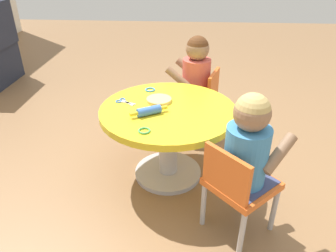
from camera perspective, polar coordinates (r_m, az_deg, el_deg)
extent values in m
plane|color=olive|center=(2.17, 0.00, -8.53)|extent=(10.00, 10.00, 0.00)
cylinder|color=silver|center=(2.16, 0.00, -8.22)|extent=(0.44, 0.44, 0.03)
cylinder|color=silver|center=(2.04, 0.00, -3.51)|extent=(0.12, 0.12, 0.45)
cylinder|color=yellow|center=(1.92, 0.00, 2.69)|extent=(0.82, 0.82, 0.04)
cylinder|color=#B7B7BC|center=(1.80, 18.48, -14.01)|extent=(0.03, 0.03, 0.28)
cylinder|color=#B7B7BC|center=(1.91, 12.04, -10.18)|extent=(0.03, 0.03, 0.28)
cylinder|color=#B7B7BC|center=(1.64, 13.08, -18.36)|extent=(0.03, 0.03, 0.28)
cylinder|color=#B7B7BC|center=(1.76, 6.38, -13.77)|extent=(0.03, 0.03, 0.28)
cube|color=orange|center=(1.67, 13.10, -10.01)|extent=(0.42, 0.42, 0.04)
cube|color=orange|center=(1.50, 10.35, -8.43)|extent=(0.21, 0.20, 0.22)
cube|color=#3F4772|center=(1.67, 13.11, -9.96)|extent=(0.38, 0.38, 0.04)
cylinder|color=#3F8CCC|center=(1.57, 13.81, -5.14)|extent=(0.21, 0.21, 0.30)
sphere|color=#997051|center=(1.45, 14.86, 2.24)|extent=(0.17, 0.17, 0.17)
sphere|color=tan|center=(1.45, 14.92, 2.69)|extent=(0.16, 0.16, 0.16)
cylinder|color=#997051|center=(1.58, 19.29, -4.75)|extent=(0.19, 0.19, 0.17)
cylinder|color=#997051|center=(1.68, 13.14, -1.58)|extent=(0.19, 0.19, 0.17)
cylinder|color=#B7B7BC|center=(2.71, 2.93, 3.27)|extent=(0.03, 0.03, 0.28)
cylinder|color=#B7B7BC|center=(2.50, 1.03, 0.81)|extent=(0.03, 0.03, 0.28)
cylinder|color=#B7B7BC|center=(2.65, 8.26, 2.35)|extent=(0.03, 0.03, 0.28)
cylinder|color=#B7B7BC|center=(2.43, 6.80, -0.25)|extent=(0.03, 0.03, 0.28)
cube|color=orange|center=(2.50, 4.91, 4.81)|extent=(0.38, 0.38, 0.04)
cube|color=orange|center=(2.42, 8.12, 7.06)|extent=(0.27, 0.10, 0.22)
cube|color=#3F4772|center=(2.50, 4.91, 4.85)|extent=(0.33, 0.34, 0.04)
cylinder|color=#D8594C|center=(2.43, 5.08, 8.49)|extent=(0.21, 0.21, 0.30)
sphere|color=#997051|center=(2.36, 5.33, 13.63)|extent=(0.17, 0.17, 0.17)
sphere|color=#593319|center=(2.36, 5.34, 13.92)|extent=(0.16, 0.16, 0.16)
cylinder|color=#997051|center=(2.55, 3.64, 10.13)|extent=(0.12, 0.22, 0.17)
cylinder|color=#997051|center=(2.35, 1.97, 8.48)|extent=(0.12, 0.22, 0.17)
cylinder|color=#3F72CC|center=(1.82, -3.44, 2.74)|extent=(0.11, 0.15, 0.05)
cylinder|color=yellow|center=(1.79, -6.16, 2.15)|extent=(0.04, 0.05, 0.02)
cylinder|color=yellow|center=(1.86, -0.81, 3.31)|extent=(0.04, 0.05, 0.02)
cube|color=silver|center=(1.98, -7.28, 4.14)|extent=(0.05, 0.11, 0.01)
cube|color=silver|center=(1.98, -7.28, 4.14)|extent=(0.09, 0.09, 0.01)
torus|color=#3F72CC|center=(2.01, -8.88, 4.39)|extent=(0.05, 0.05, 0.01)
torus|color=#3F72CC|center=(2.03, -8.18, 4.74)|extent=(0.05, 0.05, 0.01)
cylinder|color=#F2CC72|center=(1.99, -1.63, 4.70)|extent=(0.16, 0.16, 0.02)
torus|color=#3F99D8|center=(2.16, -3.23, 6.54)|extent=(0.07, 0.07, 0.01)
torus|color=orange|center=(1.93, -1.94, 3.69)|extent=(0.05, 0.05, 0.01)
torus|color=#4CB259|center=(1.67, -4.28, -0.84)|extent=(0.07, 0.07, 0.01)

